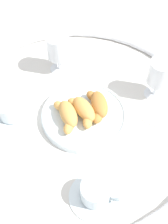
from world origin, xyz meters
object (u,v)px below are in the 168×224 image
at_px(croissant_extra, 67,114).
at_px(coffee_cup_near, 96,193).
at_px(pastry_plate, 84,115).
at_px(croissant_small, 83,110).
at_px(croissant_large, 98,105).
at_px(coffee_cup_far, 11,111).
at_px(sugar_packet, 152,120).
at_px(folded_napkin, 93,67).
at_px(juice_glass_right, 58,49).
at_px(juice_glass_left, 160,74).

height_order(croissant_extra, coffee_cup_near, croissant_extra).
bearing_deg(pastry_plate, croissant_extra, 86.59).
bearing_deg(croissant_small, coffee_cup_near, 162.71).
bearing_deg(croissant_large, croissant_extra, 86.98).
xyz_separation_m(croissant_large, coffee_cup_far, (0.10, 0.25, -0.02)).
xyz_separation_m(sugar_packet, folded_napkin, (0.29, 0.06, -0.00)).
xyz_separation_m(croissant_small, juice_glass_right, (0.23, -0.02, 0.05)).
relative_size(croissant_large, croissant_small, 0.97).
height_order(croissant_large, juice_glass_right, juice_glass_right).
distance_m(coffee_cup_far, juice_glass_left, 0.47).
height_order(croissant_small, juice_glass_right, juice_glass_right).
height_order(pastry_plate, sugar_packet, pastry_plate).
distance_m(croissant_small, croissant_extra, 0.05).
xyz_separation_m(croissant_large, sugar_packet, (-0.10, -0.14, -0.04)).
relative_size(croissant_small, coffee_cup_far, 1.00).
bearing_deg(juice_glass_left, sugar_packet, 143.51).
relative_size(croissant_large, coffee_cup_far, 0.98).
xyz_separation_m(pastry_plate, coffee_cup_near, (-0.24, 0.08, 0.01)).
bearing_deg(juice_glass_right, croissant_extra, 163.99).
relative_size(pastry_plate, croissant_small, 1.92).
bearing_deg(folded_napkin, croissant_extra, 136.80).
bearing_deg(coffee_cup_near, pastry_plate, -17.95).
distance_m(pastry_plate, coffee_cup_far, 0.22).
bearing_deg(sugar_packet, juice_glass_right, -9.34).
height_order(coffee_cup_far, sugar_packet, coffee_cup_far).
height_order(coffee_cup_near, juice_glass_right, juice_glass_right).
xyz_separation_m(coffee_cup_far, juice_glass_right, (0.13, -0.21, 0.07)).
distance_m(croissant_extra, folded_napkin, 0.26).
bearing_deg(sugar_packet, croissant_small, 25.59).
bearing_deg(coffee_cup_far, pastry_plate, -116.82).
bearing_deg(folded_napkin, coffee_cup_far, 105.74).
height_order(pastry_plate, coffee_cup_far, coffee_cup_far).
bearing_deg(coffee_cup_far, sugar_packet, -117.38).
xyz_separation_m(croissant_large, croissant_small, (0.00, 0.05, 0.00)).
distance_m(croissant_small, juice_glass_left, 0.26).
height_order(coffee_cup_far, juice_glass_right, juice_glass_right).
distance_m(croissant_small, juice_glass_right, 0.24).
bearing_deg(pastry_plate, croissant_small, 96.01).
relative_size(croissant_small, sugar_packet, 2.73).
height_order(croissant_extra, folded_napkin, croissant_extra).
distance_m(croissant_large, coffee_cup_far, 0.27).
xyz_separation_m(coffee_cup_near, sugar_packet, (0.14, -0.26, -0.02)).
relative_size(croissant_small, juice_glass_right, 0.97).
bearing_deg(juice_glass_left, croissant_large, 88.26).
bearing_deg(coffee_cup_near, croissant_small, -17.29).
relative_size(croissant_large, folded_napkin, 1.21).
height_order(croissant_large, juice_glass_left, juice_glass_left).
xyz_separation_m(croissant_small, sugar_packet, (-0.10, -0.19, -0.04)).
xyz_separation_m(croissant_large, juice_glass_right, (0.23, 0.03, 0.05)).
relative_size(coffee_cup_near, coffee_cup_far, 1.00).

